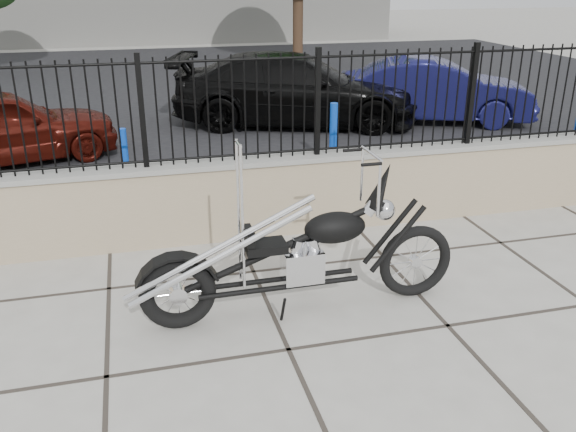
% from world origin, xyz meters
% --- Properties ---
extents(ground_plane, '(90.00, 90.00, 0.00)m').
position_xyz_m(ground_plane, '(0.00, 0.00, 0.00)').
color(ground_plane, '#99968E').
rests_on(ground_plane, ground).
extents(parking_lot, '(30.00, 30.00, 0.00)m').
position_xyz_m(parking_lot, '(0.00, 12.50, 0.00)').
color(parking_lot, black).
rests_on(parking_lot, ground).
extents(retaining_wall, '(14.00, 0.36, 0.96)m').
position_xyz_m(retaining_wall, '(0.00, 2.50, 0.48)').
color(retaining_wall, gray).
rests_on(retaining_wall, ground_plane).
extents(iron_fence, '(14.00, 0.08, 1.20)m').
position_xyz_m(iron_fence, '(0.00, 2.50, 1.56)').
color(iron_fence, black).
rests_on(iron_fence, retaining_wall).
extents(chopper_motorcycle, '(2.87, 0.51, 1.72)m').
position_xyz_m(chopper_motorcycle, '(0.23, 0.60, 0.86)').
color(chopper_motorcycle, black).
rests_on(chopper_motorcycle, ground_plane).
extents(car_red, '(3.95, 2.51, 1.25)m').
position_xyz_m(car_red, '(-3.22, 6.46, 0.63)').
color(car_red, '#450F09').
rests_on(car_red, parking_lot).
extents(car_black, '(5.41, 3.48, 1.46)m').
position_xyz_m(car_black, '(2.22, 7.99, 0.73)').
color(car_black, black).
rests_on(car_black, parking_lot).
extents(car_blue, '(4.25, 2.71, 1.32)m').
position_xyz_m(car_blue, '(5.12, 7.45, 0.66)').
color(car_blue, '#111240').
rests_on(car_blue, parking_lot).
extents(bollard_a, '(0.13, 0.13, 0.85)m').
position_xyz_m(bollard_a, '(-1.26, 4.86, 0.43)').
color(bollard_a, blue).
rests_on(bollard_a, ground_plane).
extents(bollard_b, '(0.15, 0.15, 1.06)m').
position_xyz_m(bollard_b, '(2.02, 4.89, 0.53)').
color(bollard_b, '#0B5FAE').
rests_on(bollard_b, ground_plane).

